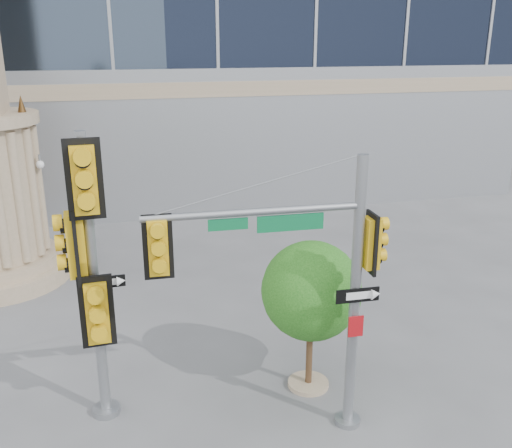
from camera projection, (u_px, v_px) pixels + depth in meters
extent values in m
plane|color=#545456|center=(254.00, 432.00, 10.88)|extent=(120.00, 120.00, 0.00)
cone|color=#472D14|center=(21.00, 103.00, 16.41)|extent=(0.24, 0.24, 0.50)
cylinder|color=slate|center=(347.00, 420.00, 11.13)|extent=(0.50, 0.50, 0.11)
cylinder|color=slate|center=(355.00, 299.00, 10.32)|extent=(0.19, 0.19, 5.32)
cylinder|color=slate|center=(254.00, 212.00, 9.38)|extent=(3.72, 0.24, 0.12)
cube|color=#0C6536|center=(291.00, 223.00, 9.56)|extent=(1.15, 0.07, 0.28)
cube|color=gold|center=(158.00, 247.00, 9.21)|extent=(0.49, 0.26, 1.11)
cube|color=gold|center=(371.00, 243.00, 10.03)|extent=(0.26, 0.49, 1.11)
cube|color=black|center=(358.00, 295.00, 10.16)|extent=(0.82, 0.05, 0.27)
cube|color=#A60F15|center=(356.00, 326.00, 10.35)|extent=(0.28, 0.04, 0.41)
cylinder|color=slate|center=(107.00, 410.00, 11.41)|extent=(0.54, 0.54, 0.14)
cylinder|color=slate|center=(94.00, 283.00, 10.55)|extent=(0.20, 0.20, 5.66)
cube|color=gold|center=(84.00, 179.00, 9.69)|extent=(0.64, 0.35, 1.42)
cube|color=gold|center=(76.00, 245.00, 10.23)|extent=(0.35, 0.64, 1.42)
cube|color=gold|center=(97.00, 311.00, 10.46)|extent=(0.64, 0.35, 1.42)
cube|color=black|center=(106.00, 282.00, 10.47)|extent=(0.70, 0.07, 0.23)
cylinder|color=gray|center=(308.00, 383.00, 12.31)|extent=(0.88, 0.88, 0.10)
cylinder|color=#382314|center=(309.00, 350.00, 12.05)|extent=(0.14, 0.14, 1.76)
sphere|color=#165212|center=(311.00, 291.00, 11.62)|extent=(2.06, 2.06, 2.06)
sphere|color=#165212|center=(327.00, 296.00, 12.04)|extent=(1.27, 1.27, 1.27)
sphere|color=#165212|center=(299.00, 308.00, 11.40)|extent=(1.08, 1.08, 1.08)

